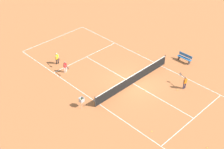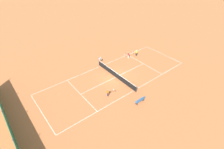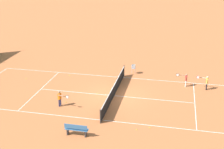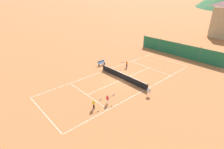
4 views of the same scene
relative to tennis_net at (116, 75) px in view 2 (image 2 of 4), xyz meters
The scene contains 17 objects.
ground_plane 0.50m from the tennis_net, ahead, with size 600.00×600.00×0.00m, color #BC6638.
court_line_markings 0.50m from the tennis_net, ahead, with size 8.25×23.85×0.01m.
tennis_net is the anchor object (origin of this frame).
windscreen_fence_far 15.52m from the tennis_net, 90.00° to the left, with size 17.28×0.08×2.90m.
player_far_service 4.49m from the tennis_net, 126.69° to the left, with size 0.58×0.99×1.24m.
player_far_baseline 7.92m from the tennis_net, 68.65° to the right, with size 0.50×0.99×1.21m.
player_near_service 6.50m from the tennis_net, 60.42° to the right, with size 0.45×0.97×1.17m.
tennis_ball_mid_court 9.68m from the tennis_net, 108.23° to the left, with size 0.07×0.07×0.07m, color #CCE033.
tennis_ball_service_box 8.94m from the tennis_net, 77.70° to the left, with size 0.07×0.07×0.07m, color #CCE033.
tennis_ball_alley_left 3.99m from the tennis_net, 120.75° to the left, with size 0.07×0.07×0.07m, color #CCE033.
tennis_ball_by_net_left 6.13m from the tennis_net, 55.56° to the left, with size 0.07×0.07×0.07m, color #CCE033.
tennis_ball_by_net_right 5.51m from the tennis_net, 152.54° to the right, with size 0.07×0.07×0.07m, color #CCE033.
tennis_ball_far_corner 11.14m from the tennis_net, 94.31° to the right, with size 0.07×0.07×0.07m, color #CCE033.
tennis_ball_near_corner 5.60m from the tennis_net, 142.92° to the right, with size 0.07×0.07×0.07m, color #CCE033.
tennis_ball_alley_right 1.52m from the tennis_net, 89.60° to the left, with size 0.07×0.07×0.07m, color #CCE033.
ball_hopper 5.36m from the tennis_net, ahead, with size 0.36×0.36×0.89m.
courtside_bench 6.44m from the tennis_net, behind, with size 0.36×1.50×0.84m.
Camera 2 is at (-16.95, 14.33, 16.54)m, focal length 28.00 mm.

